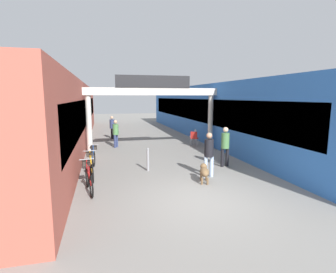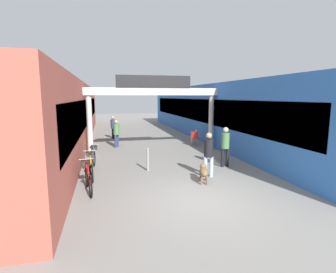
% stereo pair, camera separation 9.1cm
% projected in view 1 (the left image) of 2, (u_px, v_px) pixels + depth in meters
% --- Properties ---
extents(ground_plane, '(80.00, 80.00, 0.00)m').
position_uv_depth(ground_plane, '(201.00, 200.00, 7.58)').
color(ground_plane, gray).
extents(storefront_left, '(3.00, 26.00, 3.74)m').
position_uv_depth(storefront_left, '(63.00, 114.00, 16.61)').
color(storefront_left, '#B25142').
rests_on(storefront_left, ground_plane).
extents(storefront_right, '(3.00, 26.00, 3.74)m').
position_uv_depth(storefront_right, '(212.00, 112.00, 19.06)').
color(storefront_right, blue).
rests_on(storefront_right, ground_plane).
extents(arcade_sign_gateway, '(7.40, 0.47, 4.07)m').
position_uv_depth(arcade_sign_gateway, '(153.00, 98.00, 14.01)').
color(arcade_sign_gateway, beige).
rests_on(arcade_sign_gateway, ground_plane).
extents(pedestrian_with_dog, '(0.38, 0.35, 1.67)m').
position_uv_depth(pedestrian_with_dog, '(209.00, 152.00, 9.68)').
color(pedestrian_with_dog, '#A5BFE0').
rests_on(pedestrian_with_dog, ground_plane).
extents(pedestrian_companion, '(0.39, 0.38, 1.70)m').
position_uv_depth(pedestrian_companion, '(225.00, 144.00, 11.13)').
color(pedestrian_companion, black).
rests_on(pedestrian_companion, ground_plane).
extents(pedestrian_carrying_crate, '(0.46, 0.46, 1.62)m').
position_uv_depth(pedestrian_carrying_crate, '(116.00, 132.00, 15.39)').
color(pedestrian_carrying_crate, navy).
rests_on(pedestrian_carrying_crate, ground_plane).
extents(pedestrian_elderly_walking, '(0.42, 0.42, 1.62)m').
position_uv_depth(pedestrian_elderly_walking, '(112.00, 126.00, 18.48)').
color(pedestrian_elderly_walking, black).
rests_on(pedestrian_elderly_walking, ground_plane).
extents(dog_on_leash, '(0.52, 0.87, 0.61)m').
position_uv_depth(dog_on_leash, '(204.00, 171.00, 9.17)').
color(dog_on_leash, brown).
rests_on(dog_on_leash, ground_plane).
extents(bicycle_red_nearest, '(0.47, 1.67, 0.98)m').
position_uv_depth(bicycle_red_nearest, '(89.00, 178.00, 8.28)').
color(bicycle_red_nearest, black).
rests_on(bicycle_red_nearest, ground_plane).
extents(bicycle_orange_second, '(0.46, 1.69, 0.98)m').
position_uv_depth(bicycle_orange_second, '(91.00, 166.00, 9.62)').
color(bicycle_orange_second, black).
rests_on(bicycle_orange_second, ground_plane).
extents(bicycle_blue_third, '(0.46, 1.69, 0.98)m').
position_uv_depth(bicycle_blue_third, '(93.00, 159.00, 10.81)').
color(bicycle_blue_third, black).
rests_on(bicycle_blue_third, ground_plane).
extents(bollard_post_metal, '(0.10, 0.10, 0.95)m').
position_uv_depth(bollard_post_metal, '(148.00, 159.00, 10.52)').
color(bollard_post_metal, gray).
rests_on(bollard_post_metal, ground_plane).
extents(cafe_chair_red_nearer, '(0.56, 0.56, 0.89)m').
position_uv_depth(cafe_chair_red_nearer, '(194.00, 137.00, 15.84)').
color(cafe_chair_red_nearer, gray).
rests_on(cafe_chair_red_nearer, ground_plane).
extents(cafe_chair_aluminium_farther, '(0.47, 0.47, 0.89)m').
position_uv_depth(cafe_chair_aluminium_farther, '(194.00, 135.00, 16.67)').
color(cafe_chair_aluminium_farther, gray).
rests_on(cafe_chair_aluminium_farther, ground_plane).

